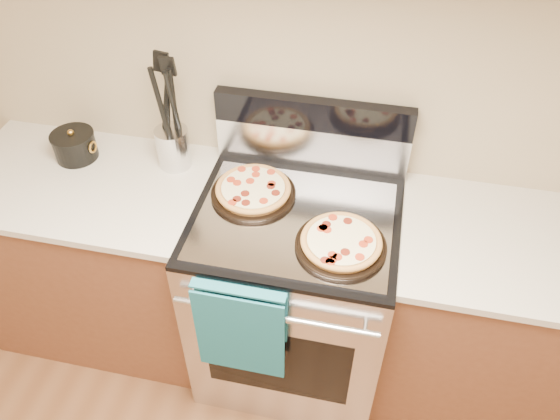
% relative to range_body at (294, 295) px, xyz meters
% --- Properties ---
extents(wall_back, '(4.00, 0.00, 4.00)m').
position_rel_range_body_xyz_m(wall_back, '(0.00, 0.35, 0.90)').
color(wall_back, tan).
rests_on(wall_back, ground).
extents(range_body, '(0.76, 0.68, 0.90)m').
position_rel_range_body_xyz_m(range_body, '(0.00, 0.00, 0.00)').
color(range_body, '#B7B7BC').
rests_on(range_body, ground).
extents(oven_window, '(0.56, 0.01, 0.40)m').
position_rel_range_body_xyz_m(oven_window, '(0.00, -0.34, 0.00)').
color(oven_window, black).
rests_on(oven_window, range_body).
extents(cooktop, '(0.76, 0.68, 0.02)m').
position_rel_range_body_xyz_m(cooktop, '(0.00, 0.00, 0.46)').
color(cooktop, black).
rests_on(cooktop, range_body).
extents(backsplash_lower, '(0.76, 0.06, 0.18)m').
position_rel_range_body_xyz_m(backsplash_lower, '(0.00, 0.31, 0.56)').
color(backsplash_lower, silver).
rests_on(backsplash_lower, cooktop).
extents(backsplash_upper, '(0.76, 0.06, 0.12)m').
position_rel_range_body_xyz_m(backsplash_upper, '(0.00, 0.31, 0.71)').
color(backsplash_upper, black).
rests_on(backsplash_upper, backsplash_lower).
extents(oven_handle, '(0.70, 0.03, 0.03)m').
position_rel_range_body_xyz_m(oven_handle, '(0.00, -0.38, 0.35)').
color(oven_handle, silver).
rests_on(oven_handle, range_body).
extents(dish_towel, '(0.32, 0.05, 0.42)m').
position_rel_range_body_xyz_m(dish_towel, '(-0.12, -0.38, 0.25)').
color(dish_towel, '#195B80').
rests_on(dish_towel, oven_handle).
extents(foil_sheet, '(0.70, 0.55, 0.01)m').
position_rel_range_body_xyz_m(foil_sheet, '(0.00, -0.03, 0.47)').
color(foil_sheet, gray).
rests_on(foil_sheet, cooktop).
extents(cabinet_left, '(1.00, 0.62, 0.88)m').
position_rel_range_body_xyz_m(cabinet_left, '(-0.88, 0.03, -0.01)').
color(cabinet_left, brown).
rests_on(cabinet_left, ground).
extents(countertop_left, '(1.02, 0.64, 0.03)m').
position_rel_range_body_xyz_m(countertop_left, '(-0.88, 0.03, 0.45)').
color(countertop_left, beige).
rests_on(countertop_left, cabinet_left).
extents(cabinet_right, '(1.00, 0.62, 0.88)m').
position_rel_range_body_xyz_m(cabinet_right, '(0.88, 0.03, -0.01)').
color(cabinet_right, brown).
rests_on(cabinet_right, ground).
extents(countertop_right, '(1.02, 0.64, 0.03)m').
position_rel_range_body_xyz_m(countertop_right, '(0.88, 0.03, 0.45)').
color(countertop_right, beige).
rests_on(countertop_right, cabinet_right).
extents(pepperoni_pizza_back, '(0.36, 0.36, 0.04)m').
position_rel_range_body_xyz_m(pepperoni_pizza_back, '(-0.18, 0.07, 0.50)').
color(pepperoni_pizza_back, '#BF763A').
rests_on(pepperoni_pizza_back, foil_sheet).
extents(pepperoni_pizza_front, '(0.40, 0.40, 0.04)m').
position_rel_range_body_xyz_m(pepperoni_pizza_front, '(0.18, -0.13, 0.50)').
color(pepperoni_pizza_front, '#BF763A').
rests_on(pepperoni_pizza_front, foil_sheet).
extents(utensil_crock, '(0.16, 0.16, 0.17)m').
position_rel_range_body_xyz_m(utensil_crock, '(-0.54, 0.21, 0.54)').
color(utensil_crock, silver).
rests_on(utensil_crock, countertop_left).
extents(saucepan, '(0.19, 0.19, 0.10)m').
position_rel_range_body_xyz_m(saucepan, '(-0.96, 0.17, 0.51)').
color(saucepan, black).
rests_on(saucepan, countertop_left).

